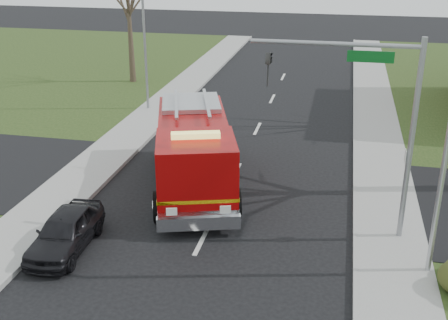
# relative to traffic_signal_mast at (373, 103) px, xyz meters

# --- Properties ---
(ground) EXTENTS (120.00, 120.00, 0.00)m
(ground) POSITION_rel_traffic_signal_mast_xyz_m (-5.21, -1.50, -4.71)
(ground) COLOR black
(ground) RESTS_ON ground
(sidewalk_right) EXTENTS (2.40, 80.00, 0.15)m
(sidewalk_right) POSITION_rel_traffic_signal_mast_xyz_m (0.99, -1.50, -4.63)
(sidewalk_right) COLOR gray
(sidewalk_right) RESTS_ON ground
(sidewalk_left) EXTENTS (2.40, 80.00, 0.15)m
(sidewalk_left) POSITION_rel_traffic_signal_mast_xyz_m (-11.41, -1.50, -4.63)
(sidewalk_left) COLOR gray
(sidewalk_left) RESTS_ON ground
(bare_tree_left) EXTENTS (4.50, 4.50, 9.00)m
(bare_tree_left) POSITION_rel_traffic_signal_mast_xyz_m (-15.21, 18.50, 0.86)
(bare_tree_left) COLOR #3C2D23
(bare_tree_left) RESTS_ON ground
(traffic_signal_mast) EXTENTS (5.29, 0.18, 6.80)m
(traffic_signal_mast) POSITION_rel_traffic_signal_mast_xyz_m (0.00, 0.00, 0.00)
(traffic_signal_mast) COLOR gray
(traffic_signal_mast) RESTS_ON ground
(streetlight_pole) EXTENTS (1.48, 0.16, 8.40)m
(streetlight_pole) POSITION_rel_traffic_signal_mast_xyz_m (1.93, -2.00, -0.16)
(streetlight_pole) COLOR #B7BABF
(streetlight_pole) RESTS_ON ground
(utility_pole_far) EXTENTS (0.14, 0.14, 7.00)m
(utility_pole_far) POSITION_rel_traffic_signal_mast_xyz_m (-12.01, 12.50, -1.21)
(utility_pole_far) COLOR gray
(utility_pole_far) RESTS_ON ground
(fire_engine) EXTENTS (5.12, 8.67, 3.31)m
(fire_engine) POSITION_rel_traffic_signal_mast_xyz_m (-6.53, 2.48, -3.21)
(fire_engine) COLOR #940607
(fire_engine) RESTS_ON ground
(parked_car_maroon) EXTENTS (1.70, 3.87, 1.30)m
(parked_car_maroon) POSITION_rel_traffic_signal_mast_xyz_m (-9.41, -2.94, -4.06)
(parked_car_maroon) COLOR black
(parked_car_maroon) RESTS_ON ground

